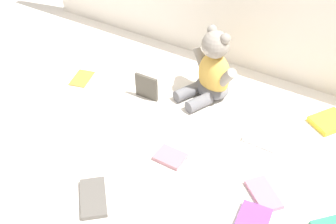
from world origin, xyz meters
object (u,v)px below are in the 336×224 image
book_case_3 (93,198)px  book_case_4 (253,222)px  book_case_0 (330,122)px  book_case_9 (170,157)px  book_case_6 (265,137)px  teddy_bear (212,72)px  book_case_5 (147,87)px  book_case_2 (81,79)px  book_case_1 (264,194)px

book_case_3 → book_case_4: (0.42, 0.15, 0.00)m
book_case_0 → book_case_9: bearing=-99.4°
book_case_0 → book_case_6: 0.24m
teddy_bear → book_case_5: size_ratio=2.74×
teddy_bear → book_case_6: teddy_bear is taller
book_case_3 → book_case_4: bearing=-20.8°
teddy_bear → book_case_2: size_ratio=2.54×
book_case_5 → book_case_9: book_case_5 is taller
book_case_0 → book_case_6: book_case_0 is taller
book_case_5 → book_case_3: bearing=-76.7°
book_case_0 → book_case_3: book_case_0 is taller
book_case_0 → book_case_5: size_ratio=1.23×
book_case_1 → book_case_6: (-0.08, 0.22, 0.00)m
book_case_0 → teddy_bear: bearing=-138.7°
book_case_3 → book_case_9: (0.11, 0.25, -0.00)m
teddy_bear → book_case_1: (0.34, -0.34, -0.09)m
book_case_3 → book_case_1: bearing=-8.6°
book_case_9 → book_case_4: bearing=74.2°
book_case_0 → book_case_5: bearing=-128.9°
teddy_bear → book_case_6: bearing=-1.2°
teddy_bear → book_case_1: 0.49m
book_case_9 → book_case_0: bearing=138.5°
book_case_2 → book_case_3: 0.58m
book_case_2 → book_case_0: bearing=179.8°
book_case_1 → book_case_3: size_ratio=0.86×
book_case_1 → book_case_3: (-0.41, -0.26, 0.00)m
book_case_5 → book_case_9: size_ratio=1.06×
book_case_0 → book_case_1: bearing=-67.7°
book_case_2 → book_case_9: size_ratio=1.14×
book_case_0 → book_case_1: (-0.08, -0.40, -0.00)m
book_case_1 → book_case_2: bearing=118.8°
book_case_9 → book_case_3: bearing=-22.2°
book_case_3 → book_case_5: 0.48m
teddy_bear → book_case_6: (0.26, -0.12, -0.09)m
book_case_1 → book_case_3: bearing=163.1°
book_case_0 → book_case_4: 0.51m
book_case_5 → book_case_6: 0.45m
book_case_2 → book_case_6: size_ratio=0.87×
book_case_4 → book_case_9: book_case_4 is taller
book_case_5 → book_case_6: size_ratio=0.81×
book_case_2 → book_case_5: (0.28, 0.03, 0.04)m
book_case_1 → book_case_5: bearing=109.5°
teddy_bear → book_case_3: (-0.07, -0.60, -0.09)m
book_case_0 → book_case_5: book_case_5 is taller
book_case_4 → book_case_6: (-0.09, 0.33, -0.00)m
teddy_bear → book_case_0: teddy_bear is taller
book_case_0 → book_case_2: 0.91m
book_case_4 → book_case_9: bearing=-23.4°
book_case_1 → book_case_3: same height
book_case_2 → book_case_3: (0.40, -0.43, 0.00)m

